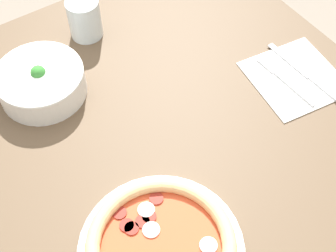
{
  "coord_description": "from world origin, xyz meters",
  "views": [
    {
      "loc": [
        -0.14,
        -0.43,
        1.53
      ],
      "look_at": [
        0.17,
        0.04,
        0.77
      ],
      "focal_mm": 50.0,
      "sensor_mm": 36.0,
      "label": 1
    }
  ],
  "objects": [
    {
      "name": "glass",
      "position": [
        0.17,
        0.39,
        0.8
      ],
      "size": [
        0.08,
        0.08,
        0.1
      ],
      "color": "silver",
      "rests_on": "dining_table"
    },
    {
      "name": "pizza",
      "position": [
        0.01,
        -0.17,
        0.76
      ],
      "size": [
        0.29,
        0.29,
        0.04
      ],
      "color": "white",
      "rests_on": "dining_table"
    },
    {
      "name": "fork",
      "position": [
        0.46,
        -0.0,
        0.75
      ],
      "size": [
        0.02,
        0.17,
        0.0
      ],
      "rotation": [
        0.0,
        0.0,
        1.61
      ],
      "color": "silver",
      "rests_on": "napkin"
    },
    {
      "name": "bowl",
      "position": [
        -0.0,
        0.27,
        0.78
      ],
      "size": [
        0.19,
        0.19,
        0.08
      ],
      "color": "white",
      "rests_on": "dining_table"
    },
    {
      "name": "dining_table",
      "position": [
        0.0,
        0.0,
        0.66
      ],
      "size": [
        1.28,
        1.07,
        0.75
      ],
      "color": "brown",
      "rests_on": "ground_plane"
    },
    {
      "name": "knife",
      "position": [
        0.51,
        -0.01,
        0.75
      ],
      "size": [
        0.02,
        0.22,
        0.01
      ],
      "rotation": [
        0.0,
        0.0,
        1.61
      ],
      "color": "silver",
      "rests_on": "napkin"
    },
    {
      "name": "napkin",
      "position": [
        0.49,
        0.0,
        0.75
      ],
      "size": [
        0.21,
        0.21,
        0.0
      ],
      "color": "white",
      "rests_on": "dining_table"
    }
  ]
}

